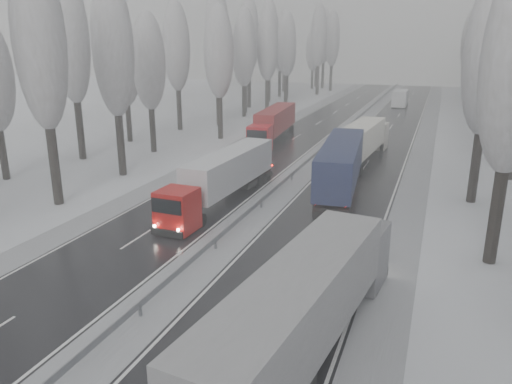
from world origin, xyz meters
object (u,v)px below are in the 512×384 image
Objects in this scene: truck_red_white at (224,175)px; truck_red_red at (274,123)px; truck_grey_tarp at (308,301)px; truck_blue_box at (342,162)px; truck_cream_box at (362,140)px; box_truck_distant at (400,98)px.

truck_red_red is at bearing 101.93° from truck_red_white.
truck_grey_tarp reaches higher than truck_red_white.
truck_blue_box is 9.70m from truck_red_white.
truck_cream_box is at bearing 102.21° from truck_grey_tarp.
truck_red_white is (-7.75, -16.61, -0.13)m from truck_cream_box.
box_truck_distant is 0.52× the size of truck_red_red.
truck_cream_box is (-3.09, 33.24, -0.14)m from truck_grey_tarp.
truck_grey_tarp is at bearing -87.98° from truck_blue_box.
truck_red_red is at bearing 152.22° from truck_cream_box.
truck_grey_tarp is at bearing -80.62° from truck_cream_box.
box_truck_distant is (-0.28, 47.46, -0.77)m from truck_cream_box.
truck_grey_tarp is 19.85m from truck_red_white.
truck_red_red is (-3.98, 23.89, 0.12)m from truck_red_white.
truck_cream_box is 47.47m from box_truck_distant.
truck_grey_tarp is 22.62m from truck_blue_box.
truck_red_white is (-10.84, 16.63, -0.28)m from truck_grey_tarp.
truck_cream_box reaches higher than box_truck_distant.
truck_red_red is (-11.72, 7.28, -0.02)m from truck_cream_box.
truck_cream_box is (-0.03, 10.83, -0.20)m from truck_blue_box.
truck_red_red is (-11.76, 18.11, -0.21)m from truck_blue_box.
truck_red_red reaches higher than truck_red_white.
truck_blue_box is 21.59m from truck_red_red.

